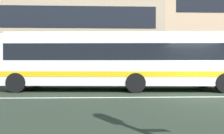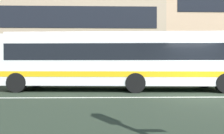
% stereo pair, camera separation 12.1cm
% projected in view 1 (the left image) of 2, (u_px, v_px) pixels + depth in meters
% --- Properties ---
extents(ground_plane, '(160.00, 160.00, 0.00)m').
position_uv_depth(ground_plane, '(207.00, 97.00, 8.23)').
color(ground_plane, '#252F23').
extents(lane_centre_line, '(60.00, 0.16, 0.01)m').
position_uv_depth(lane_centre_line, '(207.00, 97.00, 8.23)').
color(lane_centre_line, silver).
rests_on(lane_centre_line, ground_plane).
extents(hedge_row_far, '(16.15, 1.10, 1.05)m').
position_uv_depth(hedge_row_far, '(112.00, 76.00, 14.62)').
color(hedge_row_far, '#2B6234').
rests_on(hedge_row_far, ground_plane).
extents(apartment_block_left, '(22.19, 10.05, 9.99)m').
position_uv_depth(apartment_block_left, '(58.00, 34.00, 22.16)').
color(apartment_block_left, tan).
rests_on(apartment_block_left, ground_plane).
extents(transit_bus, '(12.59, 3.20, 3.10)m').
position_uv_depth(transit_bus, '(119.00, 59.00, 10.67)').
color(transit_bus, silver).
rests_on(transit_bus, ground_plane).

